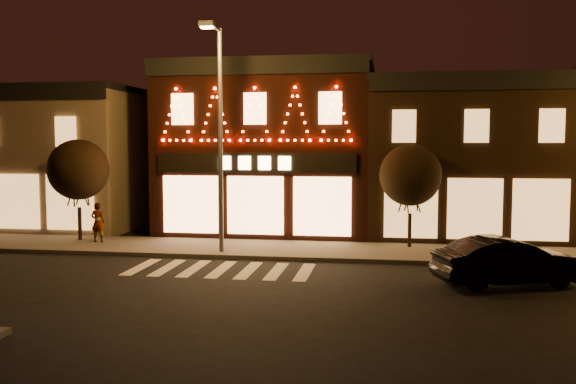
# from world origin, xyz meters

# --- Properties ---
(ground) EXTENTS (120.00, 120.00, 0.00)m
(ground) POSITION_xyz_m (0.00, 0.00, 0.00)
(ground) COLOR black
(ground) RESTS_ON ground
(sidewalk_far) EXTENTS (44.00, 4.00, 0.15)m
(sidewalk_far) POSITION_xyz_m (2.00, 8.00, 0.07)
(sidewalk_far) COLOR #47423D
(sidewalk_far) RESTS_ON ground
(building_left) EXTENTS (12.20, 8.28, 7.30)m
(building_left) POSITION_xyz_m (-13.00, 13.99, 3.66)
(building_left) COLOR #776655
(building_left) RESTS_ON ground
(building_pulp) EXTENTS (10.20, 8.34, 8.30)m
(building_pulp) POSITION_xyz_m (0.00, 13.98, 4.16)
(building_pulp) COLOR black
(building_pulp) RESTS_ON ground
(building_right_a) EXTENTS (9.20, 8.28, 7.50)m
(building_right_a) POSITION_xyz_m (9.50, 13.99, 3.76)
(building_right_a) COLOR black
(building_right_a) RESTS_ON ground
(streetlamp_mid) EXTENTS (0.55, 2.00, 8.81)m
(streetlamp_mid) POSITION_xyz_m (-0.71, 6.44, 5.32)
(streetlamp_mid) COLOR #59595E
(streetlamp_mid) RESTS_ON sidewalk_far
(tree_left) EXTENTS (2.69, 2.69, 4.50)m
(tree_left) POSITION_xyz_m (-7.74, 8.64, 3.30)
(tree_left) COLOR black
(tree_left) RESTS_ON sidewalk_far
(tree_right) EXTENTS (2.57, 2.57, 4.29)m
(tree_right) POSITION_xyz_m (6.77, 9.07, 3.15)
(tree_right) COLOR black
(tree_right) RESTS_ON sidewalk_far
(dark_sedan) EXTENTS (4.93, 3.02, 1.54)m
(dark_sedan) POSITION_xyz_m (9.63, 3.01, 0.77)
(dark_sedan) COLOR black
(dark_sedan) RESTS_ON ground
(pedestrian) EXTENTS (0.64, 0.42, 1.74)m
(pedestrian) POSITION_xyz_m (-6.68, 8.23, 1.02)
(pedestrian) COLOR gray
(pedestrian) RESTS_ON sidewalk_far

